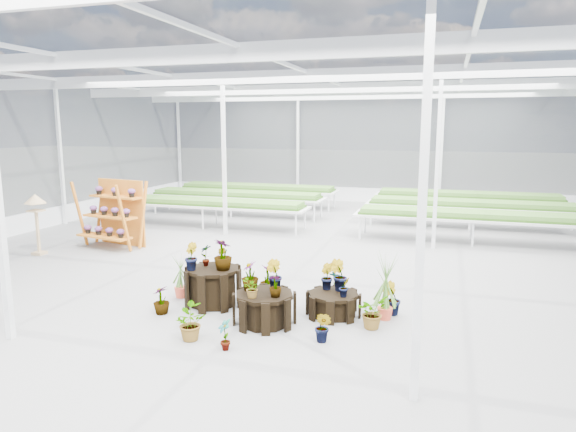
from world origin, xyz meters
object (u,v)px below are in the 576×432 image
(bird_table, at_px, (37,224))
(plinth_mid, at_px, (264,308))
(shelf_rack, at_px, (111,214))
(plinth_low, at_px, (333,304))
(plinth_tall, at_px, (213,286))

(bird_table, bearing_deg, plinth_mid, -40.27)
(plinth_mid, relative_size, bird_table, 0.64)
(shelf_rack, xyz_separation_m, bird_table, (-1.28, -1.24, -0.12))
(plinth_low, bearing_deg, shelf_rack, 154.57)
(bird_table, bearing_deg, plinth_tall, -39.02)
(plinth_tall, bearing_deg, plinth_mid, -26.57)
(plinth_tall, xyz_separation_m, plinth_mid, (1.20, -0.60, -0.08))
(plinth_tall, distance_m, plinth_mid, 1.34)
(shelf_rack, bearing_deg, plinth_tall, -25.53)
(plinth_tall, xyz_separation_m, bird_table, (-5.80, 2.06, 0.43))
(plinth_low, bearing_deg, bird_table, 166.24)
(plinth_low, xyz_separation_m, bird_table, (-8.00, 1.96, 0.57))
(plinth_mid, height_order, plinth_low, plinth_mid)
(bird_table, bearing_deg, plinth_low, -33.23)
(bird_table, bearing_deg, shelf_rack, 24.50)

